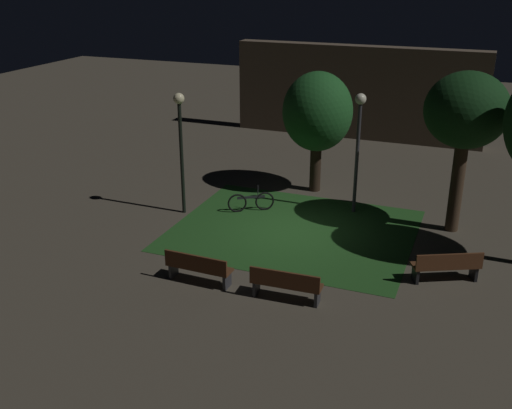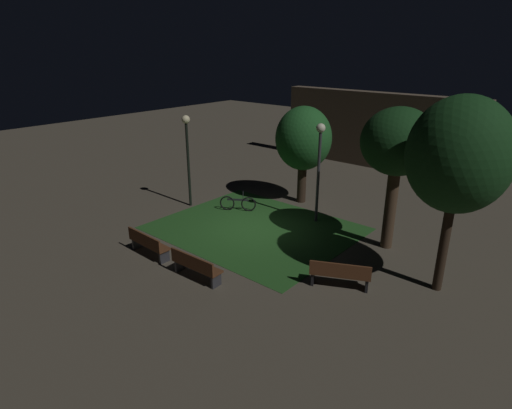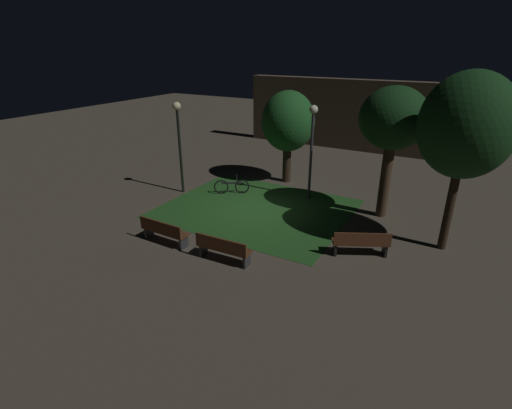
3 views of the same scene
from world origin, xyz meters
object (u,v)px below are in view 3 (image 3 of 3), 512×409
lamp_post_path_center (312,136)px  bicycle (232,186)px  bench_corner (223,248)px  tree_left_canopy (393,120)px  tree_tall_center (288,122)px  tree_back_right (467,127)px  lamp_post_plaza_east (179,132)px  bench_front_right (164,231)px  bench_front_left (361,242)px

lamp_post_path_center → bicycle: 4.28m
bench_corner → tree_left_canopy: (3.51, 6.05, 3.30)m
tree_left_canopy → bicycle: tree_left_canopy is taller
tree_tall_center → tree_back_right: bearing=-25.8°
tree_tall_center → lamp_post_plaza_east: (-3.53, -3.71, -0.13)m
bench_front_right → bench_front_left: same height
bench_corner → tree_tall_center: size_ratio=0.41×
tree_left_canopy → lamp_post_path_center: (-3.23, 0.34, -0.98)m
lamp_post_path_center → tree_tall_center: bearing=139.8°
bench_corner → tree_left_canopy: tree_left_canopy is taller
bench_corner → tree_left_canopy: size_ratio=0.36×
bench_front_left → bicycle: bearing=158.0°
tree_left_canopy → tree_back_right: (2.39, -1.71, 0.30)m
bench_corner → tree_back_right: size_ratio=0.32×
lamp_post_plaza_east → bench_front_left: bearing=-11.4°
bench_corner → bicycle: (-3.00, 5.16, -0.14)m
lamp_post_path_center → tree_left_canopy: bearing=-6.1°
bench_corner → lamp_post_plaza_east: bearing=140.2°
bench_corner → lamp_post_path_center: size_ratio=0.45×
bench_front_right → tree_left_canopy: 9.10m
tree_left_canopy → tree_tall_center: size_ratio=1.14×
lamp_post_path_center → bicycle: lamp_post_path_center is taller
tree_tall_center → lamp_post_path_center: size_ratio=1.09×
lamp_post_path_center → lamp_post_plaza_east: bearing=-158.1°
bench_front_left → bicycle: (-6.65, 2.68, -0.14)m
tree_tall_center → bicycle: 4.07m
bench_front_left → tree_tall_center: tree_tall_center is taller
bench_front_right → tree_left_canopy: bearing=45.5°
tree_left_canopy → tree_back_right: 2.96m
bench_front_left → tree_left_canopy: size_ratio=0.36×
lamp_post_plaza_east → bicycle: lamp_post_plaza_east is taller
bench_front_left → bench_front_right: bearing=-157.9°
lamp_post_plaza_east → bicycle: size_ratio=2.93×
tree_back_right → lamp_post_path_center: 6.13m
bench_front_right → bench_corner: 2.43m
bench_front_right → bench_corner: same height
bench_corner → bicycle: bearing=120.2°
bench_front_left → bicycle: size_ratio=1.31×
bicycle → bench_corner: bearing=-59.8°
bench_corner → lamp_post_path_center: lamp_post_path_center is taller
tree_left_canopy → tree_back_right: size_ratio=0.88×
tree_left_canopy → bicycle: bearing=-172.2°
lamp_post_plaza_east → bench_corner: bearing=-39.8°
lamp_post_plaza_east → lamp_post_path_center: lamp_post_plaza_east is taller
bench_front_right → bicycle: bicycle is taller
bicycle → lamp_post_path_center: bearing=20.6°
bench_front_left → tree_tall_center: size_ratio=0.41×
bench_front_right → tree_tall_center: bearing=83.7°
bench_front_right → lamp_post_path_center: (2.71, 6.39, 2.32)m
bench_front_left → tree_left_canopy: (-0.14, 3.57, 3.30)m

